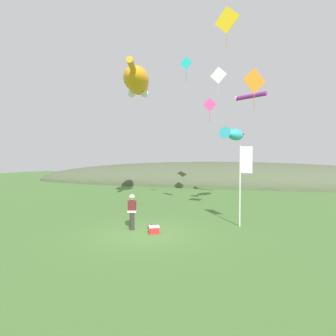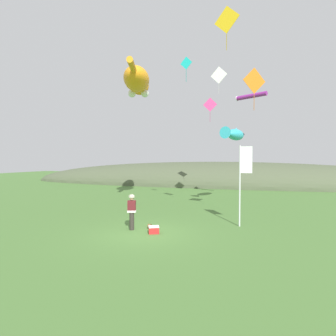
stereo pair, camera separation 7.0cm
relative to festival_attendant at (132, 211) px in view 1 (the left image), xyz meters
name	(u,v)px [view 1 (the left image)]	position (x,y,z in m)	size (l,w,h in m)	color
ground_plane	(144,233)	(0.81, -0.43, -0.95)	(120.00, 120.00, 0.00)	#477033
distant_hill_ridge	(213,184)	(0.81, 26.37, -0.95)	(61.01, 12.76, 6.62)	#4C563D
festival_attendant	(132,211)	(0.00, 0.00, 0.00)	(0.48, 0.37, 1.77)	#332D28
kite_spool	(150,226)	(0.78, 0.49, -0.83)	(0.15, 0.25, 0.25)	olive
picnic_cooler	(154,230)	(1.29, -0.31, -0.77)	(0.58, 0.51, 0.36)	red
festival_banner_pole	(243,174)	(5.32, 2.31, 1.85)	(0.66, 0.08, 4.28)	silver
kite_giant_cat	(137,81)	(-3.31, 8.29, 9.12)	(3.10, 6.99, 2.19)	orange
kite_fish_windsock	(234,134)	(4.49, 9.33, 4.61)	(1.95, 3.48, 1.04)	#33B2CC
kite_tube_streamer	(250,96)	(5.74, 10.68, 7.82)	(2.51, 1.56, 0.44)	#8C268C
kite_diamond_orange	(254,81)	(5.86, 3.21, 6.89)	(1.19, 0.81, 2.32)	orange
kite_diamond_white	(218,75)	(3.02, 11.75, 10.10)	(1.49, 0.34, 2.42)	white
kite_diamond_gold	(227,20)	(4.39, 2.86, 10.23)	(1.41, 0.58, 2.41)	yellow
kite_diamond_teal	(186,63)	(1.18, 6.89, 9.63)	(0.92, 0.20, 1.84)	#19BFBF
kite_diamond_pink	(210,105)	(2.25, 11.84, 7.56)	(1.26, 0.06, 2.16)	#E53F8C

